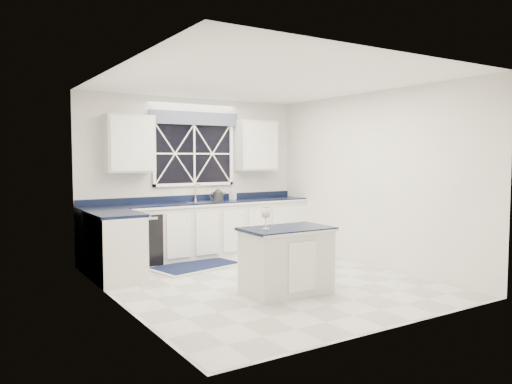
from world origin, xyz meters
TOP-DOWN VIEW (x-y plane):
  - ground at (0.00, 0.00)m, footprint 4.50×4.50m
  - back_wall at (0.00, 2.25)m, footprint 4.00×0.10m
  - base_cabinets at (-0.33, 1.78)m, footprint 3.99×1.60m
  - countertop at (0.00, 1.95)m, footprint 3.98×0.64m
  - dishwasher at (-1.10, 1.95)m, footprint 0.60×0.58m
  - window at (0.00, 2.20)m, footprint 1.65×0.09m
  - upper_cabinets at (0.00, 2.08)m, footprint 3.10×0.34m
  - faucet at (0.00, 2.14)m, footprint 0.05×0.20m
  - island at (-0.09, -0.64)m, footprint 1.11×0.67m
  - rug at (-0.39, 1.35)m, footprint 1.55×1.13m
  - kettle at (0.34, 1.99)m, footprint 0.31×0.19m
  - wine_glass at (-0.39, -0.62)m, footprint 0.12×0.12m
  - soap_bottle at (0.68, 2.06)m, footprint 0.13×0.13m

SIDE VIEW (x-z plane):
  - ground at x=0.00m, z-range 0.00..0.00m
  - rug at x=-0.39m, z-range 0.00..0.02m
  - dishwasher at x=-1.10m, z-range 0.00..0.82m
  - island at x=-0.09m, z-range 0.00..0.83m
  - base_cabinets at x=-0.33m, z-range 0.00..0.90m
  - countertop at x=0.00m, z-range 0.90..0.94m
  - wine_glass at x=-0.39m, z-range 0.88..1.15m
  - kettle at x=0.34m, z-range 0.93..1.15m
  - soap_bottle at x=0.68m, z-range 0.94..1.15m
  - faucet at x=0.00m, z-range 0.95..1.25m
  - back_wall at x=0.00m, z-range 0.00..2.70m
  - window at x=0.00m, z-range 1.20..2.46m
  - upper_cabinets at x=0.00m, z-range 1.45..2.35m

